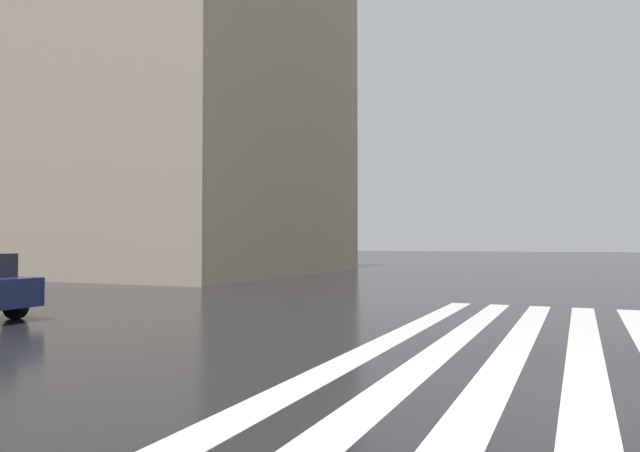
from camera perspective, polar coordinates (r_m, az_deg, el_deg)
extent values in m
plane|color=black|center=(6.03, 23.84, -17.24)|extent=(220.00, 220.00, 0.00)
cube|color=silver|center=(9.94, 24.03, -10.94)|extent=(13.00, 0.50, 0.01)
cube|color=silver|center=(9.99, 18.18, -10.95)|extent=(13.00, 0.50, 0.01)
cube|color=silver|center=(10.13, 12.44, -10.86)|extent=(13.00, 0.50, 0.01)
cube|color=silver|center=(10.37, 6.91, -10.67)|extent=(13.00, 0.50, 0.01)
cube|color=tan|center=(39.04, -21.90, 10.51)|extent=(16.75, 29.09, 19.53)
cylinder|color=black|center=(14.49, -27.16, -6.70)|extent=(0.20, 0.62, 0.62)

